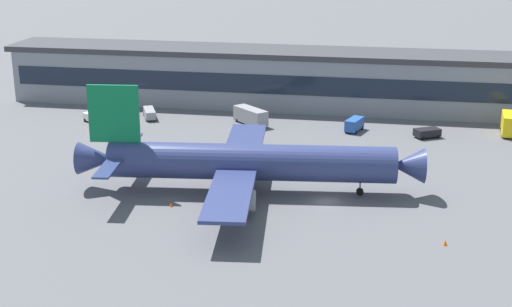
% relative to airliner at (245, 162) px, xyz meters
% --- Properties ---
extents(ground_plane, '(600.00, 600.00, 0.00)m').
position_rel_airliner_xyz_m(ground_plane, '(12.62, -1.77, -4.88)').
color(ground_plane, '#56565B').
extents(terminal_building, '(154.67, 14.30, 12.68)m').
position_rel_airliner_xyz_m(terminal_building, '(12.62, 54.93, 1.49)').
color(terminal_building, gray).
rests_on(terminal_building, ground_plane).
extents(airliner, '(53.03, 45.20, 16.54)m').
position_rel_airliner_xyz_m(airliner, '(0.00, 0.00, 0.00)').
color(airliner, navy).
rests_on(airliner, ground_plane).
extents(belt_loader, '(4.46, 6.66, 1.95)m').
position_rel_airliner_xyz_m(belt_loader, '(-28.33, 39.40, -3.72)').
color(belt_loader, gray).
rests_on(belt_loader, ground_plane).
extents(crew_van, '(3.72, 5.63, 2.55)m').
position_rel_airliner_xyz_m(crew_van, '(14.72, 37.16, -3.42)').
color(crew_van, '#2651A5').
rests_on(crew_van, ground_plane).
extents(pushback_tractor, '(5.46, 4.64, 1.75)m').
position_rel_airliner_xyz_m(pushback_tractor, '(28.61, 35.01, -3.83)').
color(pushback_tractor, black).
rests_on(pushback_tractor, ground_plane).
extents(fuel_truck, '(8.04, 7.79, 3.35)m').
position_rel_airliner_xyz_m(fuel_truck, '(-6.31, 38.24, -2.99)').
color(fuel_truck, gray).
rests_on(fuel_truck, ground_plane).
extents(follow_me_car, '(4.76, 3.85, 1.85)m').
position_rel_airliner_xyz_m(follow_me_car, '(-38.78, 34.03, -3.79)').
color(follow_me_car, white).
rests_on(follow_me_car, ground_plane).
extents(catering_truck, '(3.19, 7.39, 4.15)m').
position_rel_airliner_xyz_m(catering_truck, '(44.37, 40.05, -2.59)').
color(catering_truck, yellow).
rests_on(catering_truck, ground_plane).
extents(traffic_cone_0, '(0.59, 0.59, 0.73)m').
position_rel_airliner_xyz_m(traffic_cone_0, '(29.02, -14.32, -4.51)').
color(traffic_cone_0, '#F2590C').
rests_on(traffic_cone_0, ground_plane).
extents(traffic_cone_1, '(0.51, 0.51, 0.63)m').
position_rel_airliner_xyz_m(traffic_cone_1, '(-9.58, -7.85, -4.56)').
color(traffic_cone_1, '#F2590C').
rests_on(traffic_cone_1, ground_plane).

